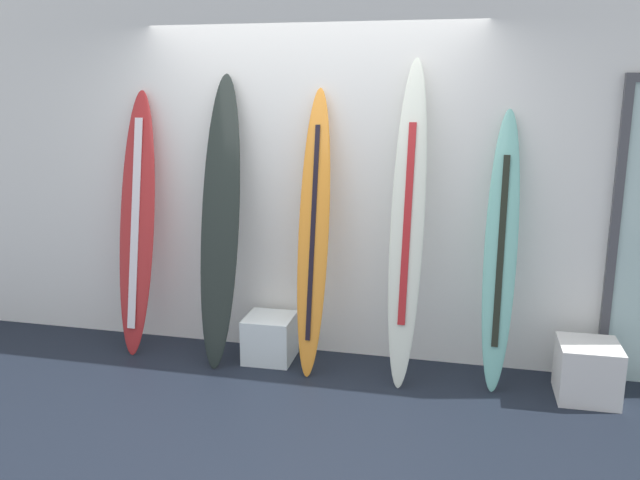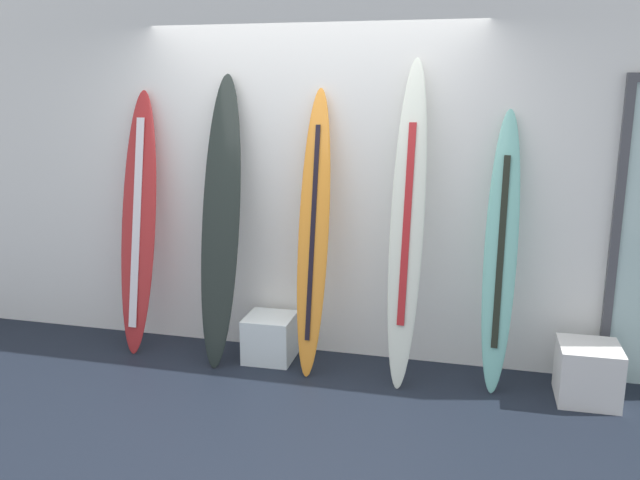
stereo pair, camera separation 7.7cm
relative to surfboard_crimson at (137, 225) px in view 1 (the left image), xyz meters
name	(u,v)px [view 1 (the left image)]	position (x,y,z in m)	size (l,w,h in m)	color
ground	(265,425)	(1.33, -0.95, -1.02)	(8.00, 8.00, 0.04)	black
wall_back	(314,174)	(1.33, 0.35, 0.40)	(7.20, 0.20, 2.80)	white
surfboard_crimson	(137,225)	(0.00, 0.00, 0.00)	(0.30, 0.46, 2.03)	#B22728
surfboard_charcoal	(220,223)	(0.71, -0.05, 0.06)	(0.31, 0.55, 2.15)	#212824
surfboard_sunset	(313,236)	(1.42, -0.04, 0.00)	(0.23, 0.51, 2.05)	orange
surfboard_ivory	(407,227)	(2.09, -0.06, 0.10)	(0.25, 0.53, 2.25)	silver
surfboard_seafoam	(500,254)	(2.73, 0.00, -0.06)	(0.24, 0.47, 1.91)	#7BC8B9
display_block_left	(270,338)	(1.06, 0.00, -0.83)	(0.37, 0.37, 0.35)	white
display_block_center	(587,371)	(3.34, -0.12, -0.81)	(0.40, 0.40, 0.39)	silver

